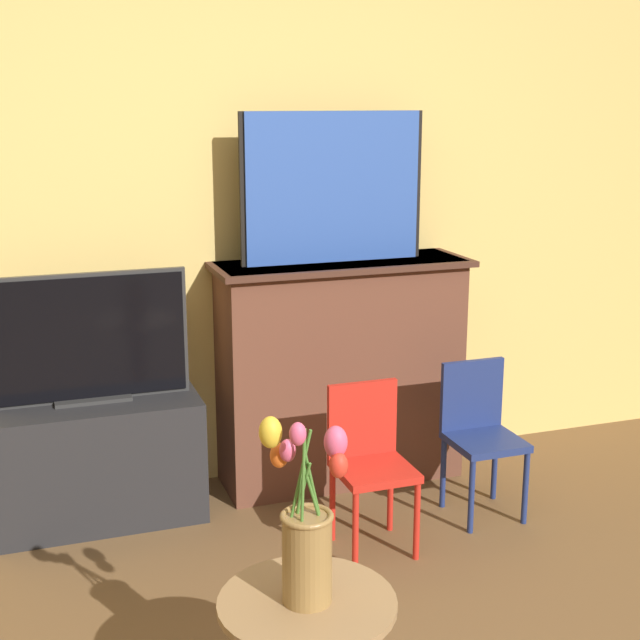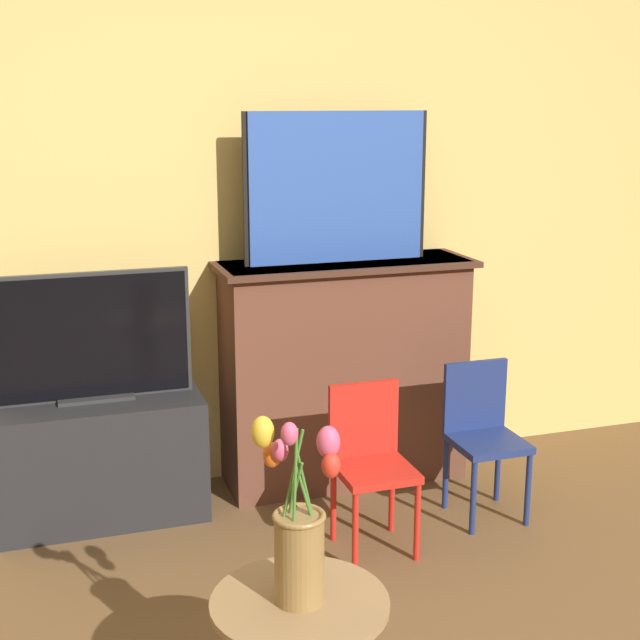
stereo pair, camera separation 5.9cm
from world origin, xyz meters
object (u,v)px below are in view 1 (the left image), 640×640
object	(u,v)px
painting	(333,188)
chair_blue	(480,428)
chair_red	(369,456)
vase_tulips	(306,532)
tv_monitor	(89,340)

from	to	relation	value
painting	chair_blue	distance (m)	1.18
chair_red	chair_blue	world-z (taller)	same
vase_tulips	chair_red	bearing A→B (deg)	59.63
tv_monitor	chair_blue	distance (m)	1.62
painting	chair_red	bearing A→B (deg)	-97.21
tv_monitor	vase_tulips	world-z (taller)	tv_monitor
chair_red	vase_tulips	xyz separation A→B (m)	(-0.58, -0.99, 0.27)
vase_tulips	tv_monitor	bearing A→B (deg)	103.71
chair_red	vase_tulips	size ratio (longest dim) A/B	1.27
painting	vase_tulips	size ratio (longest dim) A/B	1.62
painting	chair_blue	world-z (taller)	painting
painting	tv_monitor	size ratio (longest dim) A/B	1.04
tv_monitor	chair_blue	bearing A→B (deg)	-17.07
painting	chair_red	xyz separation A→B (m)	(-0.08, -0.63, -0.96)
painting	chair_blue	bearing A→B (deg)	-48.13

